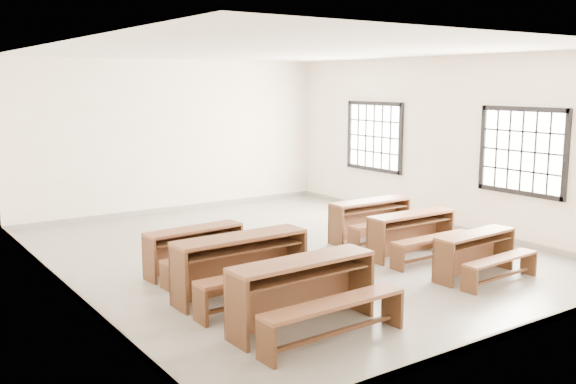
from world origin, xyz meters
TOP-DOWN VIEW (x-y plane):
  - room at (0.09, 0.00)m, footprint 8.50×8.50m
  - desk_set_0 at (-1.69, -2.79)m, footprint 1.79×0.96m
  - desk_set_1 at (-1.71, -1.47)m, footprint 1.80×0.95m
  - desk_set_2 at (-1.72, -0.16)m, footprint 1.52×0.87m
  - desk_set_3 at (1.46, -2.58)m, footprint 1.44×0.80m
  - desk_set_4 at (1.50, -1.30)m, footprint 1.55×0.81m
  - desk_set_5 at (1.70, -0.11)m, footprint 1.57×0.83m

SIDE VIEW (x-z plane):
  - desk_set_3 at x=1.46m, z-range 0.05..0.68m
  - desk_set_2 at x=-1.72m, z-range 0.05..0.71m
  - desk_set_4 at x=1.50m, z-range 0.06..0.75m
  - desk_set_5 at x=1.70m, z-range 0.06..0.76m
  - desk_set_0 at x=-1.69m, z-range 0.07..0.86m
  - desk_set_1 at x=-1.71m, z-range 0.07..0.87m
  - room at x=0.09m, z-range 0.54..3.74m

